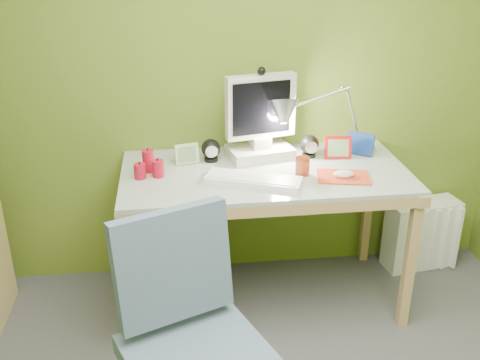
{
  "coord_description": "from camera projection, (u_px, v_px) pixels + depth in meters",
  "views": [
    {
      "loc": [
        -0.28,
        -1.43,
        1.94
      ],
      "look_at": [
        0.0,
        1.0,
        0.85
      ],
      "focal_mm": 42.0,
      "sensor_mm": 36.0,
      "label": 1
    }
  ],
  "objects": [
    {
      "name": "wall_back",
      "position": [
        227.0,
        78.0,
        3.08
      ],
      "size": [
        3.2,
        0.01,
        2.4
      ],
      "primitive_type": "cube",
      "color": "olive",
      "rests_on": "floor"
    },
    {
      "name": "desk",
      "position": [
        264.0,
        237.0,
        3.09
      ],
      "size": [
        1.5,
        0.76,
        0.8
      ],
      "primitive_type": null,
      "rotation": [
        0.0,
        0.0,
        0.01
      ],
      "color": "tan",
      "rests_on": "floor"
    },
    {
      "name": "monitor",
      "position": [
        261.0,
        112.0,
        2.98
      ],
      "size": [
        0.42,
        0.3,
        0.52
      ],
      "primitive_type": null,
      "rotation": [
        0.0,
        0.0,
        0.22
      ],
      "color": "beige",
      "rests_on": "desk"
    },
    {
      "name": "speaker_left",
      "position": [
        211.0,
        150.0,
        3.01
      ],
      "size": [
        0.11,
        0.11,
        0.12
      ],
      "primitive_type": null,
      "rotation": [
        0.0,
        0.0,
        0.09
      ],
      "color": "black",
      "rests_on": "desk"
    },
    {
      "name": "speaker_right",
      "position": [
        309.0,
        146.0,
        3.07
      ],
      "size": [
        0.13,
        0.13,
        0.13
      ],
      "primitive_type": null,
      "rotation": [
        0.0,
        0.0,
        -0.22
      ],
      "color": "black",
      "rests_on": "desk"
    },
    {
      "name": "keyboard",
      "position": [
        253.0,
        180.0,
        2.78
      ],
      "size": [
        0.5,
        0.31,
        0.02
      ],
      "primitive_type": "cube",
      "rotation": [
        0.0,
        0.0,
        -0.38
      ],
      "color": "white",
      "rests_on": "desk"
    },
    {
      "name": "mousepad",
      "position": [
        343.0,
        177.0,
        2.84
      ],
      "size": [
        0.29,
        0.23,
        0.01
      ],
      "primitive_type": "cube",
      "rotation": [
        0.0,
        0.0,
        -0.2
      ],
      "color": "#C13A1E",
      "rests_on": "desk"
    },
    {
      "name": "mouse",
      "position": [
        344.0,
        174.0,
        2.83
      ],
      "size": [
        0.12,
        0.08,
        0.04
      ],
      "primitive_type": "ellipsoid",
      "rotation": [
        0.0,
        0.0,
        -0.17
      ],
      "color": "white",
      "rests_on": "mousepad"
    },
    {
      "name": "amber_tumbler",
      "position": [
        303.0,
        166.0,
        2.85
      ],
      "size": [
        0.08,
        0.08,
        0.09
      ],
      "primitive_type": "cylinder",
      "rotation": [
        0.0,
        0.0,
        -0.09
      ],
      "color": "maroon",
      "rests_on": "desk"
    },
    {
      "name": "candle_cluster",
      "position": [
        148.0,
        164.0,
        2.85
      ],
      "size": [
        0.18,
        0.17,
        0.12
      ],
      "primitive_type": null,
      "rotation": [
        0.0,
        0.0,
        0.23
      ],
      "color": "#B30F25",
      "rests_on": "desk"
    },
    {
      "name": "photo_frame_red",
      "position": [
        338.0,
        147.0,
        3.05
      ],
      "size": [
        0.15,
        0.03,
        0.13
      ],
      "primitive_type": "cube",
      "rotation": [
        0.0,
        0.0,
        -0.09
      ],
      "color": "#B01215",
      "rests_on": "desk"
    },
    {
      "name": "photo_frame_blue",
      "position": [
        361.0,
        144.0,
        3.1
      ],
      "size": [
        0.13,
        0.1,
        0.12
      ],
      "primitive_type": "cube",
      "rotation": [
        0.0,
        0.0,
        -0.59
      ],
      "color": "navy",
      "rests_on": "desk"
    },
    {
      "name": "photo_frame_green",
      "position": [
        187.0,
        154.0,
        2.99
      ],
      "size": [
        0.13,
        0.05,
        0.11
      ],
      "primitive_type": "cube",
      "rotation": [
        0.0,
        0.0,
        0.24
      ],
      "color": "#BBD894",
      "rests_on": "desk"
    },
    {
      "name": "desk_lamp",
      "position": [
        343.0,
        104.0,
        3.02
      ],
      "size": [
        0.58,
        0.36,
        0.58
      ],
      "primitive_type": null,
      "rotation": [
        0.0,
        0.0,
        0.25
      ],
      "color": "#AEAFB3",
      "rests_on": "desk"
    },
    {
      "name": "task_chair",
      "position": [
        198.0,
        355.0,
        2.06
      ],
      "size": [
        0.74,
        0.74,
        1.02
      ],
      "primitive_type": null,
      "rotation": [
        0.0,
        0.0,
        0.4
      ],
      "color": "#475A74",
      "rests_on": "floor"
    },
    {
      "name": "radiator",
      "position": [
        421.0,
        234.0,
        3.48
      ],
      "size": [
        0.46,
        0.24,
        0.44
      ],
      "primitive_type": "cube",
      "rotation": [
        0.0,
        0.0,
        0.16
      ],
      "color": "white",
      "rests_on": "floor"
    }
  ]
}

